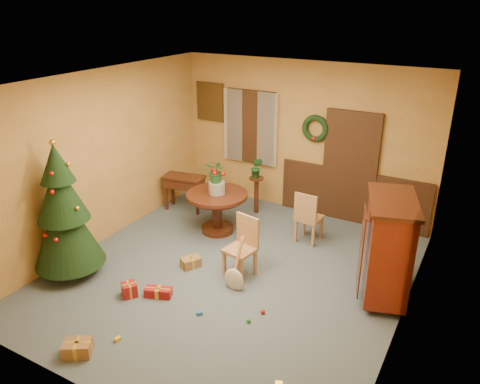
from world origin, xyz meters
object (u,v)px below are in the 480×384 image
Objects in this scene: chair_near at (243,244)px; sideboard at (388,246)px; writing_desk at (184,184)px; dining_table at (217,205)px; christmas_tree at (64,213)px.

sideboard is (2.00, 0.47, 0.29)m from chair_near.
writing_desk is 4.27m from sideboard.
chair_near is 2.07m from sideboard.
dining_table is 1.15× the size of chair_near.
christmas_tree is at bearing -118.45° from dining_table.
writing_desk is at bearing 86.63° from christmas_tree.
dining_table is at bearing 170.15° from sideboard.
sideboard is at bearing 21.95° from christmas_tree.
sideboard reaches higher than dining_table.
dining_table is 3.13m from sideboard.
dining_table is 0.51× the size of christmas_tree.
christmas_tree is 2.51× the size of writing_desk.
chair_near reaches higher than dining_table.
writing_desk is (-2.14, 1.49, 0.03)m from chair_near.
chair_near is 0.63× the size of sideboard.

